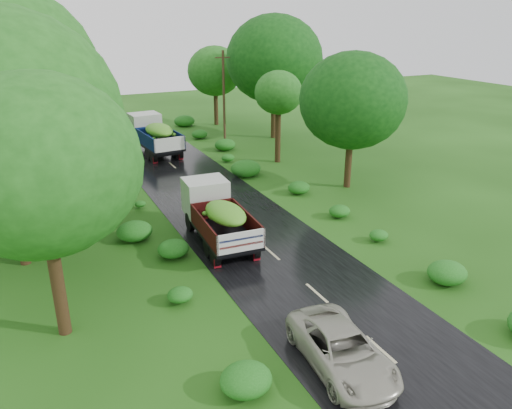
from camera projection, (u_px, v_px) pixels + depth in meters
ground at (380, 350)px, 16.78m from camera, size 120.00×120.00×0.00m
road at (304, 282)px, 20.98m from camera, size 6.50×80.00×0.02m
road_lines at (292, 271)px, 21.82m from camera, size 0.12×69.60×0.00m
truck_near at (217, 213)px, 24.34m from camera, size 2.54×6.32×2.61m
truck_far at (153, 133)px, 39.74m from camera, size 2.89×6.96×2.86m
car at (342, 349)px, 15.75m from camera, size 2.54×4.79×1.28m
utility_pole at (224, 96)px, 42.12m from camera, size 1.35×0.33×7.73m
trees_left at (7, 83)px, 29.46m from camera, size 6.35×34.92×9.41m
trees_right at (277, 75)px, 39.81m from camera, size 6.74×25.16×8.71m
shrubs at (223, 205)px, 28.43m from camera, size 11.90×44.00×0.70m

